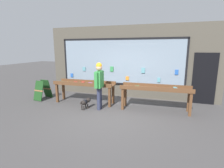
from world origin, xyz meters
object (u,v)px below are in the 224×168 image
at_px(display_table_left, 85,85).
at_px(display_table_right, 155,91).
at_px(small_dog, 85,102).
at_px(sandwich_board_sign, 43,90).
at_px(person_browsing, 99,82).

distance_m(display_table_left, display_table_right, 2.89).
distance_m(small_dog, sandwich_board_sign, 2.50).
distance_m(person_browsing, sandwich_board_sign, 3.03).
bearing_deg(person_browsing, sandwich_board_sign, 77.66).
xyz_separation_m(display_table_left, sandwich_board_sign, (-2.05, -0.13, -0.31)).
bearing_deg(display_table_right, display_table_left, 179.96).
distance_m(display_table_right, small_dog, 2.65).
distance_m(display_table_right, sandwich_board_sign, 4.95).
relative_size(person_browsing, small_dog, 3.19).
xyz_separation_m(display_table_right, person_browsing, (-1.99, -0.53, 0.28)).
distance_m(person_browsing, small_dog, 0.94).
bearing_deg(display_table_right, small_dog, -164.52).
xyz_separation_m(person_browsing, small_dog, (-0.51, -0.17, -0.77)).
relative_size(person_browsing, sandwich_board_sign, 2.06).
xyz_separation_m(person_browsing, sandwich_board_sign, (-2.94, 0.40, -0.60)).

